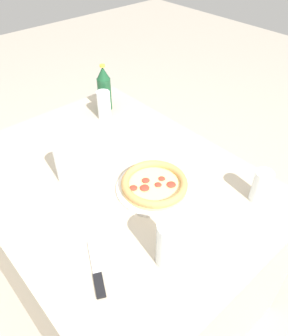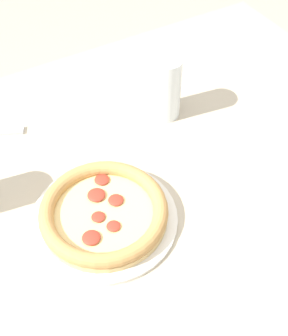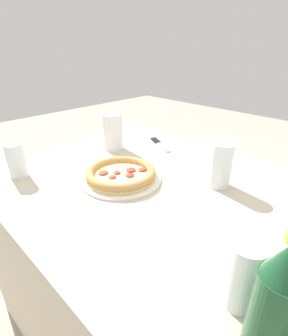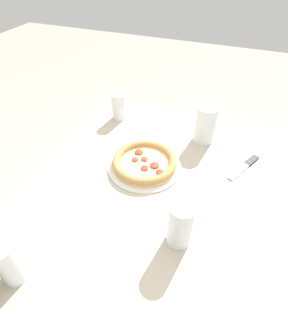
# 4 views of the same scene
# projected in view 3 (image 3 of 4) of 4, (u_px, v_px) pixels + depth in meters

# --- Properties ---
(ground_plane) EXTENTS (8.00, 8.00, 0.00)m
(ground_plane) POSITION_uv_depth(u_px,v_px,m) (160.00, 329.00, 1.15)
(ground_plane) COLOR #A89E8E
(table) EXTENTS (1.16, 0.88, 0.72)m
(table) POSITION_uv_depth(u_px,v_px,m) (163.00, 270.00, 1.00)
(table) COLOR #B7A88E
(table) RESTS_ON ground_plane
(pizza_pepperoni) EXTENTS (0.27, 0.27, 0.04)m
(pizza_pepperoni) POSITION_uv_depth(u_px,v_px,m) (121.00, 175.00, 0.88)
(pizza_pepperoni) COLOR silver
(pizza_pepperoni) RESTS_ON table
(glass_iced_tea) EXTENTS (0.07, 0.07, 0.15)m
(glass_iced_tea) POSITION_uv_depth(u_px,v_px,m) (220.00, 167.00, 0.83)
(glass_iced_tea) COLOR white
(glass_iced_tea) RESTS_ON table
(glass_lemonade) EXTENTS (0.08, 0.08, 0.15)m
(glass_lemonade) POSITION_uv_depth(u_px,v_px,m) (113.00, 133.00, 1.12)
(glass_lemonade) COLOR white
(glass_lemonade) RESTS_ON table
(glass_water) EXTENTS (0.06, 0.06, 0.13)m
(glass_water) POSITION_uv_depth(u_px,v_px,m) (243.00, 279.00, 0.45)
(glass_water) COLOR white
(glass_water) RESTS_ON table
(glass_red_wine) EXTENTS (0.06, 0.06, 0.12)m
(glass_red_wine) POSITION_uv_depth(u_px,v_px,m) (16.00, 162.00, 0.89)
(glass_red_wine) COLOR white
(glass_red_wine) RESTS_ON table
(beer_bottle) EXTENTS (0.06, 0.06, 0.22)m
(beer_bottle) POSITION_uv_depth(u_px,v_px,m) (275.00, 304.00, 0.35)
(beer_bottle) COLOR #194728
(beer_bottle) RESTS_ON table
(knife) EXTENTS (0.17, 0.10, 0.01)m
(knife) POSITION_uv_depth(u_px,v_px,m) (159.00, 144.00, 1.19)
(knife) COLOR black
(knife) RESTS_ON table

